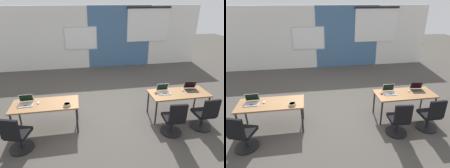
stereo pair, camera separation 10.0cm
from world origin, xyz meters
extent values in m
plane|color=#47423D|center=(0.00, 0.00, 0.00)|extent=(24.00, 24.00, 0.00)
cube|color=silver|center=(0.00, 4.20, 1.40)|extent=(10.00, 0.20, 2.80)
cube|color=#42668E|center=(1.10, 4.09, 1.40)|extent=(2.93, 0.01, 2.80)
cube|color=#B7B7BC|center=(-0.71, 4.09, 1.41)|extent=(1.48, 0.02, 1.04)
cube|color=white|center=(-0.71, 4.08, 1.41)|extent=(1.40, 0.02, 0.96)
cube|color=white|center=(2.45, 4.08, 1.91)|extent=(2.00, 0.02, 1.48)
cylinder|color=black|center=(2.45, 4.08, 2.70)|extent=(2.10, 0.10, 0.10)
cube|color=olive|center=(-1.75, -0.60, 0.70)|extent=(1.60, 0.70, 0.04)
cylinder|color=black|center=(-2.49, -0.90, 0.34)|extent=(0.04, 0.04, 0.68)
cylinder|color=black|center=(-1.01, -0.90, 0.34)|extent=(0.04, 0.04, 0.68)
cylinder|color=black|center=(-2.49, -0.30, 0.34)|extent=(0.04, 0.04, 0.68)
cylinder|color=black|center=(-1.01, -0.30, 0.34)|extent=(0.04, 0.04, 0.68)
cube|color=olive|center=(1.75, -0.60, 0.70)|extent=(1.60, 0.70, 0.04)
cylinder|color=black|center=(1.01, -0.90, 0.34)|extent=(0.04, 0.04, 0.68)
cylinder|color=black|center=(2.49, -0.90, 0.34)|extent=(0.04, 0.04, 0.68)
cylinder|color=black|center=(1.01, -0.30, 0.34)|extent=(0.04, 0.04, 0.68)
cylinder|color=black|center=(2.49, -0.30, 0.34)|extent=(0.04, 0.04, 0.68)
cube|color=#B7B7BC|center=(-2.20, -0.60, 0.73)|extent=(0.34, 0.25, 0.02)
cube|color=#4C4C4F|center=(-2.19, -0.65, 0.74)|extent=(0.09, 0.06, 0.00)
cube|color=#B7B7BC|center=(-2.20, -0.44, 0.84)|extent=(0.33, 0.10, 0.21)
cube|color=black|center=(-2.20, -0.45, 0.84)|extent=(0.30, 0.08, 0.18)
ellipsoid|color=silver|center=(-1.92, -0.55, 0.74)|extent=(0.07, 0.11, 0.03)
cylinder|color=black|center=(-2.25, -1.27, 0.02)|extent=(0.52, 0.52, 0.04)
cylinder|color=black|center=(-2.25, -1.27, 0.21)|extent=(0.06, 0.06, 0.34)
cube|color=black|center=(-2.25, -1.27, 0.42)|extent=(0.55, 0.55, 0.08)
cube|color=black|center=(-2.32, -1.51, 0.69)|extent=(0.40, 0.17, 0.46)
sphere|color=black|center=(-2.19, -1.05, 0.02)|extent=(0.04, 0.04, 0.04)
sphere|color=black|center=(-2.06, -1.40, 0.02)|extent=(0.04, 0.04, 0.04)
sphere|color=black|center=(-2.49, -1.28, 0.02)|extent=(0.04, 0.04, 0.04)
cube|color=silver|center=(1.34, -0.56, 0.73)|extent=(0.34, 0.24, 0.02)
cube|color=#4C4C4F|center=(1.34, -0.61, 0.74)|extent=(0.09, 0.06, 0.00)
cube|color=silver|center=(1.34, -0.42, 0.84)|extent=(0.33, 0.07, 0.21)
cube|color=black|center=(1.34, -0.42, 0.85)|extent=(0.30, 0.06, 0.19)
ellipsoid|color=black|center=(1.11, -0.55, 0.74)|extent=(0.07, 0.11, 0.03)
cylinder|color=black|center=(1.27, -1.29, 0.02)|extent=(0.52, 0.52, 0.04)
cylinder|color=black|center=(1.27, -1.29, 0.21)|extent=(0.06, 0.06, 0.34)
cube|color=black|center=(1.27, -1.29, 0.42)|extent=(0.47, 0.47, 0.08)
cube|color=black|center=(1.25, -1.54, 0.69)|extent=(0.40, 0.09, 0.46)
sphere|color=black|center=(1.29, -1.06, 0.02)|extent=(0.04, 0.04, 0.04)
sphere|color=black|center=(1.49, -1.38, 0.02)|extent=(0.04, 0.04, 0.04)
sphere|color=black|center=(1.04, -1.35, 0.02)|extent=(0.04, 0.04, 0.04)
cube|color=#333338|center=(2.15, -0.56, 0.73)|extent=(0.36, 0.27, 0.02)
cube|color=#4C4C4F|center=(2.15, -0.61, 0.74)|extent=(0.10, 0.07, 0.00)
cube|color=#333338|center=(2.17, -0.41, 0.84)|extent=(0.34, 0.11, 0.21)
cube|color=black|center=(2.17, -0.42, 0.84)|extent=(0.30, 0.10, 0.19)
ellipsoid|color=#B2B2B7|center=(1.92, -0.51, 0.74)|extent=(0.06, 0.10, 0.03)
cylinder|color=black|center=(2.12, -1.23, 0.02)|extent=(0.52, 0.52, 0.04)
cylinder|color=black|center=(2.12, -1.23, 0.21)|extent=(0.06, 0.06, 0.34)
cube|color=black|center=(2.12, -1.23, 0.42)|extent=(0.44, 0.44, 0.08)
cube|color=black|center=(2.12, -1.48, 0.69)|extent=(0.40, 0.06, 0.46)
sphere|color=black|center=(2.12, -1.00, 0.02)|extent=(0.04, 0.04, 0.04)
sphere|color=black|center=(2.35, -1.30, 0.02)|extent=(0.04, 0.04, 0.04)
sphere|color=black|center=(1.90, -1.30, 0.02)|extent=(0.04, 0.04, 0.04)
cylinder|color=tan|center=(-1.22, -0.80, 0.75)|extent=(0.17, 0.17, 0.05)
torus|color=tan|center=(-1.22, -0.80, 0.78)|extent=(0.18, 0.18, 0.02)
cylinder|color=gold|center=(-1.22, -0.80, 0.77)|extent=(0.14, 0.14, 0.01)
camera|label=1|loc=(-0.88, -5.01, 3.08)|focal=31.54mm
camera|label=2|loc=(-0.78, -5.02, 3.08)|focal=31.54mm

